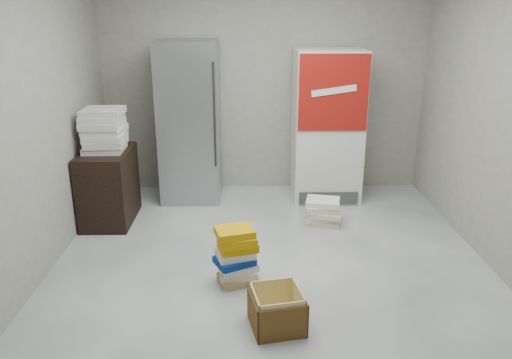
{
  "coord_description": "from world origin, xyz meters",
  "views": [
    {
      "loc": [
        -0.21,
        -3.75,
        2.24
      ],
      "look_at": [
        -0.13,
        0.7,
        0.71
      ],
      "focal_mm": 35.0,
      "sensor_mm": 36.0,
      "label": 1
    }
  ],
  "objects": [
    {
      "name": "cardboard_box",
      "position": [
        -0.0,
        -0.6,
        0.12
      ],
      "size": [
        0.44,
        0.44,
        0.3
      ],
      "rotation": [
        0.0,
        0.0,
        0.2
      ],
      "color": "gold",
      "rests_on": "ground"
    },
    {
      "name": "coke_cooler",
      "position": [
        0.75,
        2.12,
        0.9
      ],
      "size": [
        0.8,
        0.73,
        1.8
      ],
      "color": "silver",
      "rests_on": "ground"
    },
    {
      "name": "phonebook_stack_main",
      "position": [
        -0.31,
        0.03,
        0.26
      ],
      "size": [
        0.4,
        0.38,
        0.52
      ],
      "rotation": [
        0.0,
        0.0,
        0.31
      ],
      "color": "tan",
      "rests_on": "ground"
    },
    {
      "name": "ground",
      "position": [
        0.0,
        0.0,
        0.0
      ],
      "size": [
        5.0,
        5.0,
        0.0
      ],
      "primitive_type": "plane",
      "color": "silver",
      "rests_on": "ground"
    },
    {
      "name": "wood_shelf",
      "position": [
        -1.73,
        1.4,
        0.4
      ],
      "size": [
        0.5,
        0.8,
        0.8
      ],
      "primitive_type": "cube",
      "color": "black",
      "rests_on": "ground"
    },
    {
      "name": "phonebook_stack_side",
      "position": [
        0.61,
        1.25,
        0.14
      ],
      "size": [
        0.43,
        0.37,
        0.29
      ],
      "rotation": [
        0.0,
        0.0,
        -0.06
      ],
      "color": "beige",
      "rests_on": "ground"
    },
    {
      "name": "supply_box_stack",
      "position": [
        -1.72,
        1.4,
        1.03
      ],
      "size": [
        0.43,
        0.44,
        0.45
      ],
      "color": "silver",
      "rests_on": "wood_shelf"
    },
    {
      "name": "steel_fridge",
      "position": [
        -0.9,
        2.13,
        0.95
      ],
      "size": [
        0.7,
        0.72,
        1.9
      ],
      "color": "#ABADB3",
      "rests_on": "ground"
    },
    {
      "name": "room_shell",
      "position": [
        0.0,
        0.0,
        1.8
      ],
      "size": [
        4.04,
        5.04,
        2.82
      ],
      "color": "#A39C93",
      "rests_on": "ground"
    }
  ]
}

